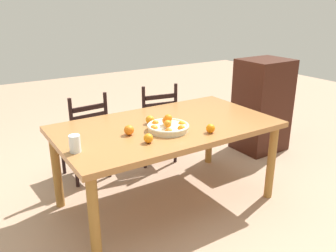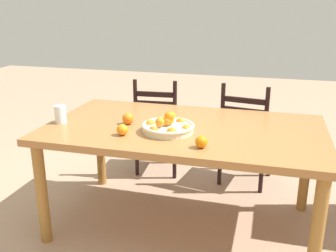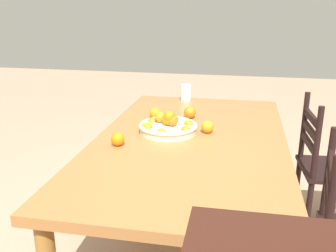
# 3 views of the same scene
# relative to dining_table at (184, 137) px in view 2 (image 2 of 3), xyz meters

# --- Properties ---
(ground_plane) EXTENTS (12.00, 12.00, 0.00)m
(ground_plane) POSITION_rel_dining_table_xyz_m (0.00, 0.00, -0.68)
(ground_plane) COLOR tan
(dining_table) EXTENTS (1.86, 1.05, 0.76)m
(dining_table) POSITION_rel_dining_table_xyz_m (0.00, 0.00, 0.00)
(dining_table) COLOR #A26A38
(dining_table) RESTS_ON ground
(chair_near_window) EXTENTS (0.49, 0.49, 0.92)m
(chair_near_window) POSITION_rel_dining_table_xyz_m (0.37, 0.82, -0.23)
(chair_near_window) COLOR black
(chair_near_window) RESTS_ON ground
(chair_by_cabinet) EXTENTS (0.44, 0.44, 0.91)m
(chair_by_cabinet) POSITION_rel_dining_table_xyz_m (-0.44, 0.85, -0.23)
(chair_by_cabinet) COLOR black
(chair_by_cabinet) RESTS_ON ground
(fruit_bowl) EXTENTS (0.34, 0.34, 0.13)m
(fruit_bowl) POSITION_rel_dining_table_xyz_m (-0.08, -0.14, 0.12)
(fruit_bowl) COLOR beige
(fruit_bowl) RESTS_ON dining_table
(orange_loose_0) EXTENTS (0.08, 0.08, 0.08)m
(orange_loose_0) POSITION_rel_dining_table_xyz_m (-0.38, -0.06, 0.12)
(orange_loose_0) COLOR orange
(orange_loose_0) RESTS_ON dining_table
(orange_loose_1) EXTENTS (0.07, 0.07, 0.07)m
(orange_loose_1) POSITION_rel_dining_table_xyz_m (-0.11, 0.08, 0.12)
(orange_loose_1) COLOR orange
(orange_loose_1) RESTS_ON dining_table
(orange_loose_2) EXTENTS (0.07, 0.07, 0.07)m
(orange_loose_2) POSITION_rel_dining_table_xyz_m (-0.33, -0.28, 0.12)
(orange_loose_2) COLOR orange
(orange_loose_2) RESTS_ON dining_table
(orange_loose_3) EXTENTS (0.07, 0.07, 0.07)m
(orange_loose_3) POSITION_rel_dining_table_xyz_m (0.19, -0.37, 0.12)
(orange_loose_3) COLOR orange
(orange_loose_3) RESTS_ON dining_table
(drinking_glass) EXTENTS (0.08, 0.08, 0.12)m
(drinking_glass) POSITION_rel_dining_table_xyz_m (-0.85, -0.15, 0.14)
(drinking_glass) COLOR silver
(drinking_glass) RESTS_ON dining_table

